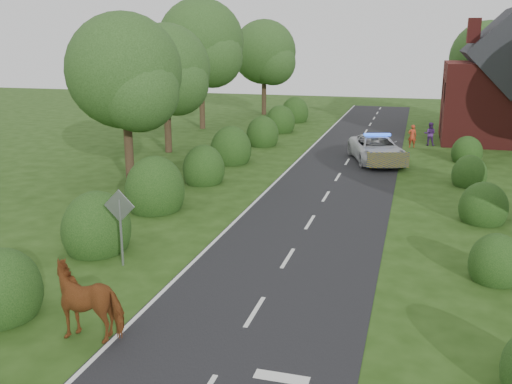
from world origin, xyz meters
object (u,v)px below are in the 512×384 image
(road_sign, at_px, (120,216))
(cow, at_px, (91,304))
(pedestrian_red, at_px, (412,136))
(police_van, at_px, (377,149))
(pedestrian_purple, at_px, (430,134))

(road_sign, distance_m, cow, 4.48)
(pedestrian_red, bearing_deg, road_sign, 58.88)
(road_sign, height_order, police_van, road_sign)
(cow, xyz_separation_m, pedestrian_purple, (8.29, 29.19, 0.02))
(cow, relative_size, police_van, 0.36)
(road_sign, distance_m, police_van, 19.71)
(police_van, bearing_deg, cow, -119.91)
(road_sign, bearing_deg, pedestrian_red, 70.28)
(road_sign, xyz_separation_m, pedestrian_red, (8.58, 23.94, -0.88))
(police_van, relative_size, pedestrian_purple, 3.85)
(road_sign, relative_size, cow, 1.15)
(cow, xyz_separation_m, police_van, (5.19, 22.69, -0.00))
(cow, bearing_deg, police_van, 158.49)
(pedestrian_red, height_order, pedestrian_purple, pedestrian_purple)
(police_van, bearing_deg, pedestrian_purple, 47.56)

